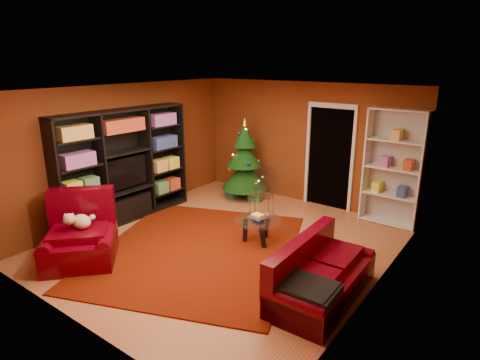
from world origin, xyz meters
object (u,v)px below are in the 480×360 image
Objects in this scene: acrylic_chair at (262,194)px; rug at (198,249)px; white_bookshelf at (393,168)px; dog at (82,222)px; christmas_tree at (245,160)px; armchair at (79,236)px; coffee_table at (258,231)px; sofa at (324,270)px; gift_box_teal at (234,190)px; gift_box_green at (256,195)px; media_unit at (124,166)px; gift_box_red at (257,194)px.

rug is at bearing -108.28° from acrylic_chair.
dog is at bearing -126.03° from white_bookshelf.
christmas_tree reaches higher than armchair.
coffee_table is (1.85, 2.13, -0.44)m from dog.
rug is 1.97× the size of sofa.
white_bookshelf is 2.73× the size of coffee_table.
acrylic_chair is at bearing -27.53° from gift_box_teal.
gift_box_teal reaches higher than gift_box_green.
media_unit is 1.78m from dog.
gift_box_teal is at bearing 71.19° from media_unit.
acrylic_chair is at bearing 23.23° from armchair.
armchair is at bearing 109.98° from sofa.
christmas_tree is 6.11× the size of gift_box_teal.
armchair is at bearing -135.00° from dog.
white_bookshelf is 2.83m from coffee_table.
dog is (-0.62, -3.88, 0.52)m from gift_box_green.
armchair is at bearing -131.25° from rug.
dog is (-1.20, -1.30, 0.64)m from rug.
rug is 1.59× the size of white_bookshelf.
media_unit is at bearing 72.38° from dog.
christmas_tree is 1.24m from acrylic_chair.
acrylic_chair is at bearing -37.05° from christmas_tree.
media_unit is at bearing -144.26° from white_bookshelf.
dog is (-0.53, -4.06, 0.56)m from gift_box_red.
media_unit is at bearing 174.05° from rug.
gift_box_red is 4.13m from dog.
white_bookshelf is 5.65× the size of dog.
media_unit is at bearing 85.57° from sofa.
gift_box_red reaches higher than rug.
media_unit is 3.05m from gift_box_red.
armchair reaches higher than gift_box_red.
coffee_table is (1.85, 2.20, -0.22)m from armchair.
gift_box_red is at bearing 35.86° from dog.
christmas_tree is at bearing -151.67° from gift_box_red.
dog is at bearing -132.81° from rug.
rug is at bearing -70.49° from christmas_tree.
gift_box_teal is 2.48m from coffee_table.
dog reaches higher than gift_box_teal.
white_bookshelf is 5.52m from dog.
media_unit is at bearing 71.34° from armchair.
christmas_tree is at bearing 39.31° from dog.
gift_box_teal is 1.53× the size of gift_box_red.
gift_box_red is at bearing 28.33° from christmas_tree.
white_bookshelf is at bearing 7.68° from christmas_tree.
media_unit is 3.40× the size of coffee_table.
gift_box_green is (-0.58, 2.59, 0.12)m from rug.
gift_box_green is at bearing -62.80° from gift_box_red.
dog is at bearing 45.00° from armchair.
white_bookshelf is (2.18, 3.04, 1.09)m from rug.
armchair is at bearing -98.85° from gift_box_green.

